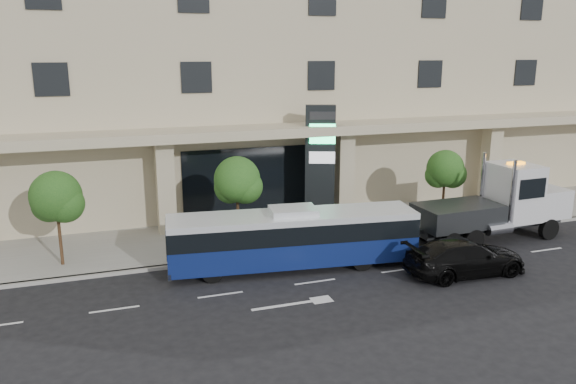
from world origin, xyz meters
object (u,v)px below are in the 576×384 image
signage_pylon (320,164)px  city_bus (293,237)px  black_sedan (465,257)px  tow_truck (499,205)px

signage_pylon → city_bus: bearing=-100.9°
city_bus → black_sedan: (6.72, -3.11, -0.63)m
black_sedan → signage_pylon: signage_pylon is taller
signage_pylon → tow_truck: bearing=-14.0°
tow_truck → signage_pylon: size_ratio=1.48×
city_bus → signage_pylon: size_ratio=1.73×
black_sedan → tow_truck: bearing=-50.2°
city_bus → signage_pylon: (3.55, 5.71, 2.00)m
tow_truck → signage_pylon: signage_pylon is taller
tow_truck → black_sedan: tow_truck is taller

